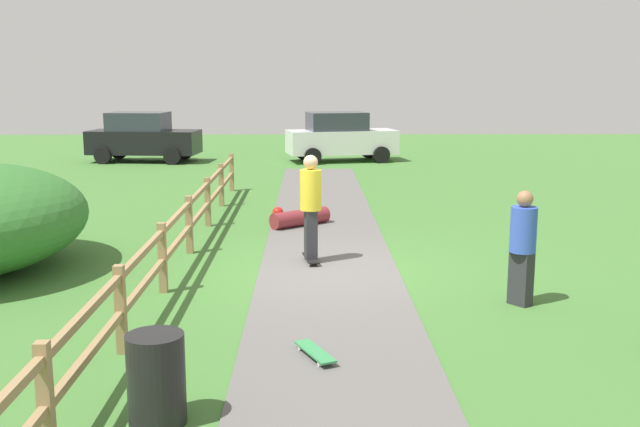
% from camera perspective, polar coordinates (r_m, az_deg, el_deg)
% --- Properties ---
extents(ground_plane, '(60.00, 60.00, 0.00)m').
position_cam_1_polar(ground_plane, '(12.86, 0.66, -4.38)').
color(ground_plane, '#427533').
extents(asphalt_path, '(2.40, 28.00, 0.02)m').
position_cam_1_polar(asphalt_path, '(12.85, 0.66, -4.34)').
color(asphalt_path, '#605E5B').
rests_on(asphalt_path, ground_plane).
extents(wooden_fence, '(0.12, 18.12, 1.10)m').
position_cam_1_polar(wooden_fence, '(12.90, -10.96, -1.48)').
color(wooden_fence, '#997A51').
rests_on(wooden_fence, ground_plane).
extents(trash_bin, '(0.56, 0.56, 0.90)m').
position_cam_1_polar(trash_bin, '(7.45, -12.50, -12.35)').
color(trash_bin, black).
rests_on(trash_bin, ground_plane).
extents(skater_riding, '(0.44, 0.82, 1.93)m').
position_cam_1_polar(skater_riding, '(13.11, -0.72, 0.86)').
color(skater_riding, black).
rests_on(skater_riding, asphalt_path).
extents(skater_fallen, '(1.36, 1.38, 0.36)m').
position_cam_1_polar(skater_fallen, '(16.54, -1.68, -0.29)').
color(skater_fallen, maroon).
rests_on(skater_fallen, asphalt_path).
extents(skateboard_loose, '(0.51, 0.81, 0.08)m').
position_cam_1_polar(skateboard_loose, '(8.94, -0.39, -10.61)').
color(skateboard_loose, '#338C4C').
rests_on(skateboard_loose, asphalt_path).
extents(bystander_blue, '(0.53, 0.53, 1.70)m').
position_cam_1_polar(bystander_blue, '(11.12, 15.35, -2.18)').
color(bystander_blue, '#2D2D33').
rests_on(bystander_blue, ground_plane).
extents(parked_car_white, '(4.46, 2.63, 1.92)m').
position_cam_1_polar(parked_car_white, '(29.01, 1.59, 5.92)').
color(parked_car_white, silver).
rests_on(parked_car_white, ground_plane).
extents(parked_car_black, '(4.35, 2.32, 1.92)m').
position_cam_1_polar(parked_car_black, '(29.72, -13.49, 5.75)').
color(parked_car_black, black).
rests_on(parked_car_black, ground_plane).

